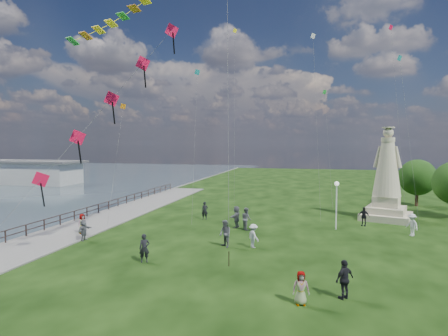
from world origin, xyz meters
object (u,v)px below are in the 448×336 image
(lamppost, at_px, (337,195))
(person_1, at_px, (225,234))
(person_3, at_px, (345,279))
(person_5, at_px, (84,230))
(statue, at_px, (387,185))
(person_7, at_px, (246,219))
(pier_pavilion, at_px, (9,171))
(person_11, at_px, (236,217))
(person_10, at_px, (82,225))
(person_6, at_px, (205,211))
(person_9, at_px, (364,216))
(person_8, at_px, (412,225))
(person_4, at_px, (301,288))
(person_0, at_px, (144,248))
(person_2, at_px, (253,236))

(lamppost, relative_size, person_1, 2.14)
(person_3, distance_m, person_5, 19.28)
(statue, distance_m, person_7, 14.54)
(pier_pavilion, xyz_separation_m, person_1, (51.33, -35.04, -0.89))
(person_1, relative_size, person_11, 1.01)
(person_7, height_order, person_10, person_7)
(statue, distance_m, person_1, 18.36)
(person_6, relative_size, person_7, 0.90)
(statue, height_order, person_9, statue)
(statue, distance_m, person_8, 6.92)
(person_8, xyz_separation_m, person_11, (-14.03, -0.39, 0.06))
(statue, relative_size, person_1, 4.63)
(person_7, xyz_separation_m, person_11, (-0.98, 0.63, 0.01))
(person_1, distance_m, person_8, 15.06)
(person_1, xyz_separation_m, person_4, (5.49, -8.32, -0.18))
(person_0, height_order, person_10, person_0)
(person_3, bearing_deg, pier_pavilion, -80.10)
(person_3, xyz_separation_m, person_5, (-18.17, 6.47, -0.14))
(pier_pavilion, bearing_deg, person_6, -29.05)
(person_2, distance_m, person_9, 12.37)
(person_10, bearing_deg, person_5, -123.98)
(person_1, xyz_separation_m, person_6, (-4.10, 8.81, -0.10))
(person_5, bearing_deg, person_3, -109.99)
(person_6, bearing_deg, person_9, -4.11)
(person_5, bearing_deg, pier_pavilion, 48.23)
(person_3, distance_m, person_8, 15.05)
(lamppost, bearing_deg, person_7, -165.42)
(pier_pavilion, distance_m, person_6, 54.04)
(person_5, distance_m, person_6, 11.62)
(pier_pavilion, distance_m, person_3, 72.40)
(person_3, bearing_deg, person_5, -63.99)
(person_1, xyz_separation_m, person_2, (1.95, 0.36, -0.12))
(person_7, bearing_deg, person_6, 18.32)
(person_2, distance_m, person_7, 5.37)
(lamppost, distance_m, person_0, 16.93)
(person_8, bearing_deg, person_2, -91.95)
(person_8, distance_m, person_9, 4.35)
(pier_pavilion, xyz_separation_m, person_9, (61.67, -25.59, -1.00))
(person_2, height_order, person_8, person_8)
(person_1, xyz_separation_m, person_11, (-0.46, 6.16, -0.00))
(person_2, bearing_deg, person_8, -104.35)
(person_10, bearing_deg, statue, -45.36)
(person_6, bearing_deg, person_0, -96.43)
(statue, bearing_deg, person_3, -86.90)
(person_6, relative_size, person_10, 1.08)
(pier_pavilion, height_order, lamppost, lamppost)
(person_1, bearing_deg, person_8, 70.52)
(person_6, distance_m, person_7, 5.66)
(person_1, distance_m, person_3, 10.37)
(person_8, height_order, person_11, person_11)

